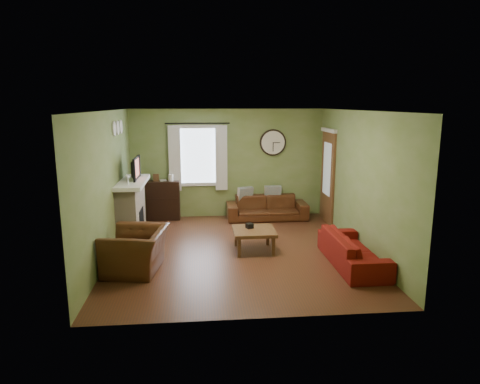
{
  "coord_description": "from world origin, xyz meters",
  "views": [
    {
      "loc": [
        -0.65,
        -7.63,
        2.73
      ],
      "look_at": [
        0.1,
        0.4,
        1.05
      ],
      "focal_mm": 32.0,
      "sensor_mm": 36.0,
      "label": 1
    }
  ],
  "objects": [
    {
      "name": "medallion_right",
      "position": [
        -2.28,
        1.5,
        2.25
      ],
      "size": [
        0.28,
        0.28,
        0.03
      ],
      "primitive_type": "cylinder",
      "color": "white",
      "rests_on": "wall_left"
    },
    {
      "name": "wine_glass_a",
      "position": [
        -2.05,
        0.62,
        1.28
      ],
      "size": [
        0.07,
        0.07,
        0.2
      ],
      "primitive_type": null,
      "color": "white",
      "rests_on": "mantel"
    },
    {
      "name": "coffee_table",
      "position": [
        0.33,
        -0.01,
        0.21
      ],
      "size": [
        0.78,
        0.78,
        0.41
      ],
      "primitive_type": null,
      "rotation": [
        0.0,
        0.0,
        0.0
      ],
      "color": "#55361E",
      "rests_on": "floor"
    },
    {
      "name": "floor",
      "position": [
        0.0,
        0.0,
        0.0
      ],
      "size": [
        4.6,
        5.2,
        0.0
      ],
      "primitive_type": "cube",
      "color": "#4F2A1A",
      "rests_on": "ground"
    },
    {
      "name": "book",
      "position": [
        -1.61,
        2.44,
        0.96
      ],
      "size": [
        0.19,
        0.23,
        0.02
      ],
      "primitive_type": "imported",
      "rotation": [
        0.0,
        0.0,
        0.17
      ],
      "color": "#55361E",
      "rests_on": "bookshelf"
    },
    {
      "name": "ceiling",
      "position": [
        0.0,
        0.0,
        2.6
      ],
      "size": [
        4.6,
        5.2,
        0.0
      ],
      "primitive_type": "cube",
      "color": "white",
      "rests_on": "ground"
    },
    {
      "name": "tv_screen",
      "position": [
        -1.97,
        1.3,
        1.41
      ],
      "size": [
        0.02,
        0.62,
        0.36
      ],
      "primitive_type": "cube",
      "color": "#994C3F",
      "rests_on": "mantel"
    },
    {
      "name": "pillow_right",
      "position": [
        0.41,
        2.42,
        0.55
      ],
      "size": [
        0.4,
        0.27,
        0.39
      ],
      "primitive_type": "cube",
      "rotation": [
        0.0,
        0.0,
        0.42
      ],
      "color": "gray",
      "rests_on": "sofa_brown"
    },
    {
      "name": "door",
      "position": [
        2.27,
        1.85,
        1.05
      ],
      "size": [
        0.05,
        0.9,
        2.1
      ],
      "primitive_type": "cube",
      "color": "brown",
      "rests_on": "floor"
    },
    {
      "name": "curtain_rod",
      "position": [
        -0.7,
        2.48,
        2.27
      ],
      "size": [
        0.03,
        0.03,
        1.5
      ],
      "primitive_type": "cylinder",
      "color": "black",
      "rests_on": "wall_back"
    },
    {
      "name": "mantel",
      "position": [
        -2.07,
        1.15,
        1.14
      ],
      "size": [
        0.58,
        1.6,
        0.08
      ],
      "primitive_type": "cube",
      "color": "white",
      "rests_on": "fireplace"
    },
    {
      "name": "sofa_brown",
      "position": [
        0.92,
        2.21,
        0.28
      ],
      "size": [
        1.91,
        0.75,
        0.56
      ],
      "primitive_type": "imported",
      "color": "#442311",
      "rests_on": "floor"
    },
    {
      "name": "pillow_left",
      "position": [
        1.1,
        2.47,
        0.55
      ],
      "size": [
        0.41,
        0.13,
        0.41
      ],
      "primitive_type": "cube",
      "rotation": [
        0.0,
        0.0,
        -0.03
      ],
      "color": "gray",
      "rests_on": "sofa_brown"
    },
    {
      "name": "wall_clock",
      "position": [
        1.1,
        2.55,
        1.8
      ],
      "size": [
        0.64,
        0.06,
        0.64
      ],
      "primitive_type": null,
      "color": "white",
      "rests_on": "wall_back"
    },
    {
      "name": "fireplace",
      "position": [
        -2.1,
        1.15,
        0.55
      ],
      "size": [
        0.4,
        1.4,
        1.1
      ],
      "primitive_type": "cube",
      "color": "#C2AB93",
      "rests_on": "floor"
    },
    {
      "name": "sofa_red",
      "position": [
        1.92,
        -0.88,
        0.27
      ],
      "size": [
        0.72,
        1.84,
        0.54
      ],
      "primitive_type": "imported",
      "rotation": [
        0.0,
        0.0,
        1.57
      ],
      "color": "#670F0A",
      "rests_on": "floor"
    },
    {
      "name": "bookshelf",
      "position": [
        -1.55,
        2.41,
        0.46
      ],
      "size": [
        0.78,
        0.33,
        0.93
      ],
      "primitive_type": null,
      "color": "black",
      "rests_on": "floor"
    },
    {
      "name": "tissue_box",
      "position": [
        0.25,
        0.08,
        0.4
      ],
      "size": [
        0.16,
        0.16,
        0.09
      ],
      "primitive_type": "cube",
      "rotation": [
        0.0,
        0.0,
        0.4
      ],
      "color": "black",
      "rests_on": "coffee_table"
    },
    {
      "name": "wall_left",
      "position": [
        -2.3,
        0.0,
        1.3
      ],
      "size": [
        0.0,
        5.2,
        2.6
      ],
      "primitive_type": "cube",
      "color": "olive",
      "rests_on": "ground"
    },
    {
      "name": "window_pane",
      "position": [
        -0.7,
        2.58,
        1.5
      ],
      "size": [
        1.0,
        0.02,
        1.3
      ],
      "primitive_type": null,
      "color": "silver",
      "rests_on": "wall_back"
    },
    {
      "name": "firebox",
      "position": [
        -1.91,
        1.15,
        0.3
      ],
      "size": [
        0.04,
        0.6,
        0.55
      ],
      "primitive_type": "cube",
      "color": "black",
      "rests_on": "fireplace"
    },
    {
      "name": "tv",
      "position": [
        -2.05,
        1.3,
        1.35
      ],
      "size": [
        0.08,
        0.6,
        0.35
      ],
      "primitive_type": "imported",
      "rotation": [
        0.0,
        0.0,
        1.57
      ],
      "color": "black",
      "rests_on": "mantel"
    },
    {
      "name": "wall_back",
      "position": [
        0.0,
        2.6,
        1.3
      ],
      "size": [
        4.6,
        0.0,
        2.6
      ],
      "primitive_type": "cube",
      "color": "olive",
      "rests_on": "ground"
    },
    {
      "name": "medallion_mid",
      "position": [
        -2.28,
        1.15,
        2.25
      ],
      "size": [
        0.28,
        0.28,
        0.03
      ],
      "primitive_type": "cylinder",
      "color": "white",
      "rests_on": "wall_left"
    },
    {
      "name": "curtain_left",
      "position": [
        -1.25,
        2.48,
        1.45
      ],
      "size": [
        0.28,
        0.04,
        1.55
      ],
      "primitive_type": "cube",
      "color": "silver",
      "rests_on": "wall_back"
    },
    {
      "name": "armchair",
      "position": [
        -1.74,
        -0.79,
        0.35
      ],
      "size": [
        1.09,
        1.2,
        0.7
      ],
      "primitive_type": "imported",
      "rotation": [
        0.0,
        0.0,
        -1.72
      ],
      "color": "#442311",
      "rests_on": "floor"
    },
    {
      "name": "wall_right",
      "position": [
        2.3,
        0.0,
        1.3
      ],
      "size": [
        0.0,
        5.2,
        2.6
      ],
      "primitive_type": "cube",
      "color": "olive",
      "rests_on": "ground"
    },
    {
      "name": "wine_glass_b",
      "position": [
        -2.05,
        0.69,
        1.27
      ],
      "size": [
        0.06,
        0.06,
        0.18
      ],
      "primitive_type": null,
      "color": "white",
      "rests_on": "mantel"
    },
    {
      "name": "medallion_left",
      "position": [
        -2.28,
        0.8,
        2.25
      ],
      "size": [
        0.28,
        0.28,
        0.03
      ],
      "primitive_type": "cylinder",
      "color": "white",
      "rests_on": "wall_left"
    },
    {
      "name": "curtain_right",
      "position": [
        -0.15,
        2.48,
        1.45
      ],
      "size": [
        0.28,
        0.04,
        1.55
      ],
      "primitive_type": "cube",
      "color": "silver",
      "rests_on": "wall_back"
    },
    {
      "name": "wall_front",
      "position": [
        0.0,
        -2.6,
        1.3
      ],
      "size": [
        4.6,
        0.0,
        2.6
      ],
      "primitive_type": "cube",
      "color": "olive",
      "rests_on": "ground"
    }
  ]
}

